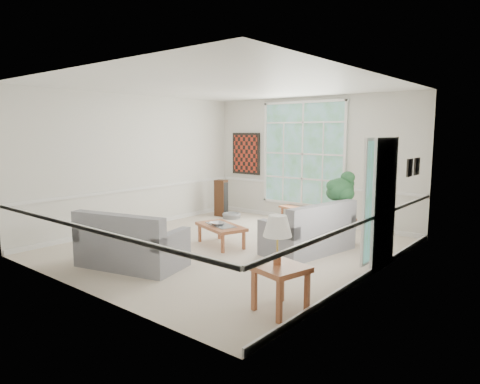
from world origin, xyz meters
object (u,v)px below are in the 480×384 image
(loveseat_right, at_px, (308,227))
(side_table, at_px, (280,289))
(loveseat_front, at_px, (132,238))
(coffee_table, at_px, (221,235))
(end_table, at_px, (339,230))

(loveseat_right, distance_m, side_table, 2.76)
(loveseat_right, bearing_deg, loveseat_front, -114.51)
(coffee_table, distance_m, end_table, 2.37)
(end_table, bearing_deg, side_table, -74.60)
(loveseat_right, height_order, coffee_table, loveseat_right)
(loveseat_right, bearing_deg, coffee_table, -144.62)
(end_table, bearing_deg, coffee_table, -133.46)
(coffee_table, bearing_deg, loveseat_right, 44.04)
(loveseat_right, xyz_separation_m, side_table, (1.10, -2.52, -0.17))
(loveseat_right, relative_size, end_table, 3.55)
(loveseat_right, height_order, side_table, loveseat_right)
(loveseat_right, xyz_separation_m, end_table, (0.12, 1.02, -0.22))
(loveseat_front, height_order, coffee_table, loveseat_front)
(loveseat_right, xyz_separation_m, coffee_table, (-1.51, -0.70, -0.26))
(loveseat_front, relative_size, end_table, 3.53)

